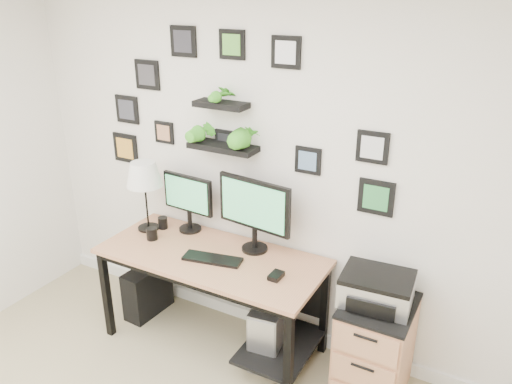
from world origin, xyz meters
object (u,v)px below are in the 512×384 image
Objects in this scene: table_lamp at (144,176)px; pc_tower_black at (148,290)px; desk at (219,269)px; file_cabinet at (374,348)px; monitor_left at (188,199)px; monitor_right at (254,209)px; mug at (152,234)px; printer at (377,289)px; pc_tower_grey at (273,328)px.

table_lamp is 0.98m from pc_tower_black.
desk reaches higher than file_cabinet.
monitor_left reaches higher than file_cabinet.
monitor_right is 1.20m from file_cabinet.
mug is 0.20× the size of printer.
printer is at bearing 3.58° from desk.
mug is (-0.54, -0.05, 0.17)m from desk.
mug is 0.18× the size of pc_tower_grey.
monitor_right reaches higher than desk.
table_lamp reaches higher than pc_tower_grey.
desk is 2.95× the size of table_lamp.
monitor_right is 0.86× the size of file_cabinet.
table_lamp is 1.84m from printer.
table_lamp is (-0.30, -0.13, 0.17)m from monitor_left.
monitor_right is at bearing 5.95° from table_lamp.
monitor_left is 0.99× the size of printer.
table_lamp is 5.98× the size of mug.
monitor_left is at bearing 174.59° from file_cabinet.
table_lamp is at bearing -156.33° from monitor_left.
pc_tower_grey is 0.87m from printer.
printer is at bearing 158.66° from file_cabinet.
monitor_right is at bearing -3.70° from monitor_left.
file_cabinet is at bearing -6.48° from monitor_right.
pc_tower_black is (-0.71, 0.03, -0.42)m from desk.
table_lamp reaches higher than pc_tower_black.
table_lamp is (-0.68, 0.07, 0.56)m from desk.
printer is at bearing -5.09° from monitor_left.
pc_tower_black is (-0.03, -0.04, -0.98)m from table_lamp.
desk is 3.56× the size of printer.
mug is (-0.74, -0.22, -0.27)m from monitor_right.
table_lamp is 1.34× the size of pc_tower_black.
mug reaches higher than pc_tower_black.
monitor_left reaches higher than mug.
file_cabinet is (1.14, 0.06, -0.29)m from desk.
table_lamp is at bearing 179.88° from printer.
file_cabinet is at bearing 2.93° from desk.
table_lamp is 2.01m from file_cabinet.
desk is 3.21× the size of pc_tower_grey.
printer is (0.69, 0.03, 0.53)m from pc_tower_grey.
printer reaches higher than pc_tower_black.
desk is at bearing -177.07° from file_cabinet.
table_lamp reaches higher than desk.
pc_tower_grey is (0.42, 0.04, -0.39)m from desk.
monitor_right is at bearing 16.32° from mug.
monitor_right reaches higher than mug.
pc_tower_black is 0.90× the size of printer.
mug is 1.66m from printer.
monitor_right is (0.20, 0.16, 0.44)m from desk.
table_lamp is 1.45m from pc_tower_grey.
monitor_left is 4.92× the size of mug.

